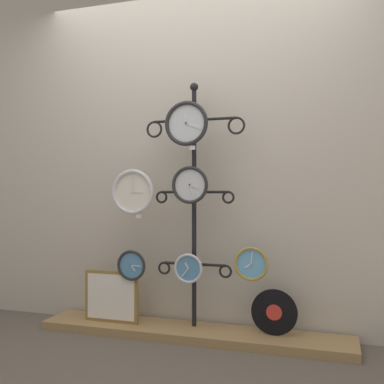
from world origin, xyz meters
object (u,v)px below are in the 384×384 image
Objects in this scene: vinyl_record at (274,312)px; clock_bottom_right at (251,264)px; clock_middle_center at (191,185)px; picture_frame at (111,297)px; display_stand at (194,260)px; clock_top_center at (186,124)px; clock_bottom_center at (189,268)px; clock_bottom_left at (132,265)px; clock_middle_left at (133,192)px.

clock_bottom_right is at bearing -163.66° from vinyl_record.
clock_middle_center reaches higher than picture_frame.
display_stand is 0.96m from clock_top_center.
clock_top_center is at bearing -105.44° from display_stand.
picture_frame is at bearing 179.91° from clock_bottom_center.
clock_middle_center is at bearing -175.13° from vinyl_record.
clock_bottom_center is at bearing 2.05° from clock_bottom_left.
clock_middle_left is 0.68m from clock_bottom_center.
clock_middle_center reaches higher than clock_bottom_left.
clock_middle_left is 0.53m from clock_bottom_left.
display_stand is at bearing 11.28° from clock_middle_left.
vinyl_record is at bearing 4.73° from clock_top_center.
clock_bottom_right is (0.42, 0.01, -0.52)m from clock_middle_center.
vinyl_record is (0.58, 0.05, -0.27)m from clock_bottom_center.
clock_middle_center is at bearing 2.57° from clock_bottom_left.
vinyl_record is at bearing 16.34° from clock_bottom_right.
display_stand is 0.11m from clock_bottom_center.
clock_middle_left reaches higher than clock_bottom_left.
display_stand is 0.54m from clock_middle_center.
clock_middle_left is 1.58× the size of clock_bottom_center.
clock_top_center is at bearing -179.12° from clock_bottom_right.
clock_bottom_left is at bearing -177.39° from clock_top_center.
clock_top_center is 0.96× the size of clock_middle_left.
clock_bottom_left is at bearing -178.30° from clock_bottom_right.
clock_middle_left is 0.44m from clock_middle_center.
clock_bottom_center reaches higher than vinyl_record.
clock_bottom_center is (0.42, 0.02, -0.00)m from clock_bottom_left.
clock_middle_left is at bearing 179.04° from clock_top_center.
clock_middle_center is at bearing -179.20° from clock_bottom_right.
display_stand is at bearing 168.41° from clock_bottom_right.
clock_middle_center is 0.85× the size of vinyl_record.
picture_frame is (-1.17, -0.05, 0.03)m from vinyl_record.
clock_bottom_left is 0.52× the size of picture_frame.
picture_frame is (-0.60, -0.10, -0.28)m from display_stand.
clock_bottom_left is at bearing -177.43° from clock_middle_center.
display_stand is at bearing 74.56° from clock_top_center.
vinyl_record is (0.59, 0.05, -1.27)m from clock_top_center.
vinyl_record is (1.00, 0.04, -0.80)m from clock_middle_left.
clock_bottom_right is (0.42, -0.09, 0.01)m from display_stand.
picture_frame is (-0.58, -0.00, -1.24)m from clock_top_center.
clock_middle_center is 1.01m from picture_frame.
clock_bottom_right is at bearing 1.36° from clock_bottom_center.
display_stand is at bearing 92.12° from clock_middle_center.
clock_top_center is at bearing -175.27° from vinyl_record.
clock_middle_center is (0.03, 0.00, -0.43)m from clock_top_center.
clock_bottom_center is at bearing -1.39° from clock_middle_left.
display_stand is 0.65m from vinyl_record.
clock_bottom_left is at bearing -5.38° from picture_frame.
clock_top_center is at bearing 0.25° from picture_frame.
clock_bottom_right is (0.43, 0.01, 0.05)m from clock_bottom_center.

